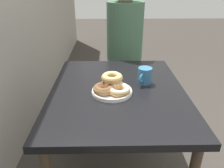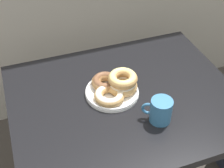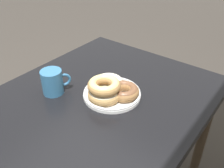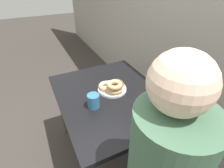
{
  "view_description": "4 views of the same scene",
  "coord_description": "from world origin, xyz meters",
  "px_view_note": "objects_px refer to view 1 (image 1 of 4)",
  "views": [
    {
      "loc": [
        -1.21,
        0.36,
        1.36
      ],
      "look_at": [
        -0.05,
        0.34,
        0.79
      ],
      "focal_mm": 35.0,
      "sensor_mm": 36.0,
      "label": 1
    },
    {
      "loc": [
        -0.4,
        -0.64,
        1.69
      ],
      "look_at": [
        -0.05,
        0.34,
        0.79
      ],
      "focal_mm": 50.0,
      "sensor_mm": 36.0,
      "label": 2
    },
    {
      "loc": [
        0.63,
        0.86,
        1.36
      ],
      "look_at": [
        -0.05,
        0.34,
        0.79
      ],
      "focal_mm": 40.0,
      "sensor_mm": 36.0,
      "label": 3
    },
    {
      "loc": [
        1.03,
        -0.19,
        1.59
      ],
      "look_at": [
        -0.05,
        0.34,
        0.79
      ],
      "focal_mm": 28.0,
      "sensor_mm": 36.0,
      "label": 4
    }
  ],
  "objects_px": {
    "dining_table": "(117,101)",
    "coffee_mug": "(145,76)",
    "donut_plate": "(112,86)",
    "person_figure": "(124,50)"
  },
  "relations": [
    {
      "from": "dining_table",
      "to": "coffee_mug",
      "type": "distance_m",
      "value": 0.24
    },
    {
      "from": "donut_plate",
      "to": "coffee_mug",
      "type": "relative_size",
      "value": 2.2
    },
    {
      "from": "donut_plate",
      "to": "person_figure",
      "type": "distance_m",
      "value": 0.8
    },
    {
      "from": "dining_table",
      "to": "person_figure",
      "type": "distance_m",
      "value": 0.76
    },
    {
      "from": "person_figure",
      "to": "dining_table",
      "type": "bearing_deg",
      "value": 172.7
    },
    {
      "from": "donut_plate",
      "to": "person_figure",
      "type": "relative_size",
      "value": 0.18
    },
    {
      "from": "donut_plate",
      "to": "coffee_mug",
      "type": "xyz_separation_m",
      "value": [
        0.12,
        -0.22,
        0.01
      ]
    },
    {
      "from": "dining_table",
      "to": "donut_plate",
      "type": "xyz_separation_m",
      "value": [
        -0.04,
        0.04,
        0.12
      ]
    },
    {
      "from": "dining_table",
      "to": "coffee_mug",
      "type": "relative_size",
      "value": 8.78
    },
    {
      "from": "coffee_mug",
      "to": "person_figure",
      "type": "xyz_separation_m",
      "value": [
        0.67,
        0.08,
        -0.04
      ]
    }
  ]
}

